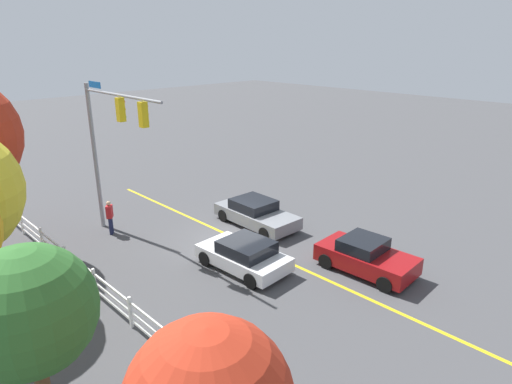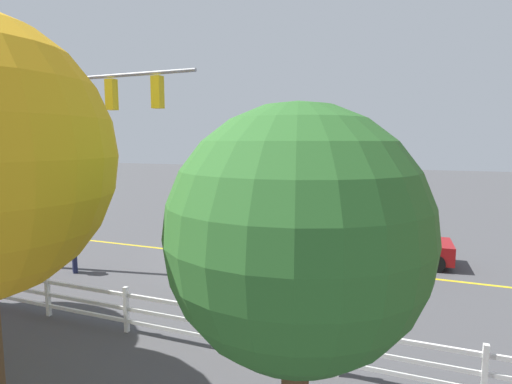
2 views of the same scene
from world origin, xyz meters
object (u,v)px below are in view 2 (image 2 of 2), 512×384
(car_1, at_px, (244,232))
(tree_0, at_px, (297,238))
(car_2, at_px, (396,245))
(pedestrian, at_px, (74,247))
(car_0, at_px, (282,259))

(car_1, bearing_deg, tree_0, -62.90)
(car_2, bearing_deg, car_1, 176.42)
(car_1, height_order, pedestrian, pedestrian)
(car_0, relative_size, car_1, 0.86)
(car_0, xyz_separation_m, pedestrian, (7.11, 2.26, 0.29))
(car_0, height_order, tree_0, tree_0)
(tree_0, bearing_deg, car_0, -71.27)
(car_1, height_order, car_2, car_2)
(car_1, distance_m, pedestrian, 7.16)
(car_0, bearing_deg, car_2, -139.34)
(car_1, bearing_deg, car_2, 0.25)
(car_0, bearing_deg, tree_0, 106.10)
(car_1, relative_size, car_2, 1.16)
(tree_0, bearing_deg, car_1, -64.46)
(car_2, bearing_deg, pedestrian, -154.44)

